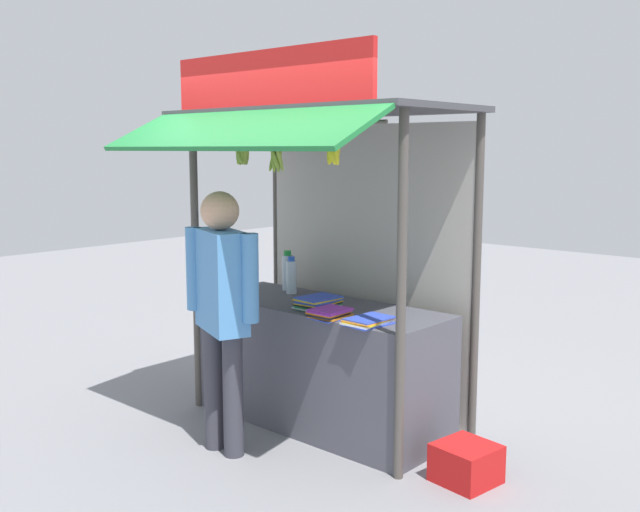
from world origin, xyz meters
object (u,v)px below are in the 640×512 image
vendor_person (222,298)px  banana_bunch_leftmost (333,153)px  banana_bunch_inner_right (276,158)px  banana_bunch_inner_left (242,154)px  water_bottle_rear_center (288,272)px  water_bottle_back_right (291,276)px  plastic_crate (466,463)px  magazine_stack_center (368,321)px  magazine_stack_mid_left (318,303)px  magazine_stack_left (329,313)px  water_bottle_front_right (251,272)px

vendor_person → banana_bunch_leftmost: bearing=49.6°
banana_bunch_inner_right → banana_bunch_inner_left: same height
water_bottle_rear_center → banana_bunch_inner_left: bearing=-70.2°
water_bottle_back_right → banana_bunch_inner_left: 1.12m
water_bottle_back_right → plastic_crate: (1.72, -0.27, -0.91)m
magazine_stack_center → banana_bunch_inner_right: bearing=-161.4°
magazine_stack_mid_left → vendor_person: 0.73m
magazine_stack_left → plastic_crate: bearing=8.8°
plastic_crate → banana_bunch_leftmost: bearing=-157.2°
magazine_stack_center → banana_bunch_leftmost: size_ratio=1.34×
water_bottle_rear_center → vendor_person: bearing=-68.3°
water_bottle_front_right → magazine_stack_center: bearing=-14.4°
water_bottle_back_right → magazine_stack_left: bearing=-29.2°
water_bottle_front_right → banana_bunch_leftmost: size_ratio=1.04×
water_bottle_rear_center → banana_bunch_inner_right: (0.57, -0.68, 0.90)m
water_bottle_back_right → magazine_stack_center: (1.06, -0.39, -0.11)m
banana_bunch_inner_left → vendor_person: banana_bunch_inner_left is taller
water_bottle_front_right → magazine_stack_mid_left: size_ratio=0.80×
water_bottle_back_right → magazine_stack_left: water_bottle_back_right is taller
water_bottle_back_right → banana_bunch_leftmost: banana_bunch_leftmost is taller
magazine_stack_center → banana_bunch_inner_left: bearing=-167.5°
banana_bunch_leftmost → water_bottle_back_right: bearing=147.4°
vendor_person → water_bottle_rear_center: bearing=133.2°
magazine_stack_mid_left → banana_bunch_inner_left: 1.15m
banana_bunch_inner_right → banana_bunch_inner_left: bearing=-179.7°
magazine_stack_center → banana_bunch_inner_right: 1.21m
water_bottle_rear_center → plastic_crate: 2.09m
water_bottle_back_right → water_bottle_rear_center: water_bottle_rear_center is taller
water_bottle_back_right → banana_bunch_inner_left: bearing=-78.4°
water_bottle_front_right → water_bottle_rear_center: water_bottle_rear_center is taller
water_bottle_front_right → banana_bunch_leftmost: (1.39, -0.59, 0.96)m
banana_bunch_leftmost → banana_bunch_inner_left: (-0.82, 0.00, -0.00)m
vendor_person → magazine_stack_mid_left: bearing=93.7°
vendor_person → plastic_crate: size_ratio=5.19×
water_bottle_back_right → vendor_person: (0.29, -0.95, 0.02)m
water_bottle_rear_center → magazine_stack_center: water_bottle_rear_center is taller
banana_bunch_leftmost → magazine_stack_mid_left: bearing=141.4°
magazine_stack_mid_left → banana_bunch_leftmost: size_ratio=1.30×
water_bottle_front_right → magazine_stack_mid_left: bearing=-14.6°
magazine_stack_left → water_bottle_front_right: bearing=161.1°
magazine_stack_left → banana_bunch_leftmost: banana_bunch_leftmost is taller
water_bottle_front_right → magazine_stack_mid_left: water_bottle_front_right is taller
water_bottle_rear_center → vendor_person: 1.11m
plastic_crate → water_bottle_rear_center: bearing=169.1°
magazine_stack_mid_left → vendor_person: (-0.22, -0.69, 0.11)m
water_bottle_front_right → plastic_crate: 2.36m
water_bottle_back_right → magazine_stack_center: 1.13m
magazine_stack_left → vendor_person: 0.71m
water_bottle_back_right → vendor_person: 0.99m
water_bottle_back_right → water_bottle_front_right: bearing=-179.1°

